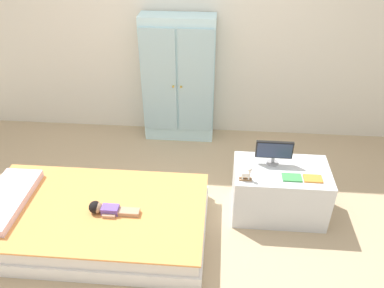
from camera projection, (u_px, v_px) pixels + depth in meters
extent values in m
cube|color=tan|center=(168.00, 226.00, 3.20)|extent=(10.00, 10.00, 0.02)
cube|color=silver|center=(185.00, 9.00, 3.75)|extent=(6.40, 0.05, 2.70)
cube|color=white|center=(95.00, 225.00, 3.11)|extent=(1.78, 0.99, 0.13)
cube|color=silver|center=(93.00, 214.00, 3.04)|extent=(1.74, 0.95, 0.12)
cube|color=#EA934C|center=(92.00, 208.00, 3.01)|extent=(1.77, 0.98, 0.02)
cube|color=silver|center=(6.00, 200.00, 3.03)|extent=(0.32, 0.71, 0.06)
cube|color=#6B4CB2|center=(110.00, 210.00, 2.94)|extent=(0.13, 0.08, 0.06)
cube|color=tan|center=(130.00, 210.00, 2.95)|extent=(0.16, 0.04, 0.04)
cube|color=tan|center=(129.00, 214.00, 2.92)|extent=(0.16, 0.04, 0.04)
cube|color=tan|center=(112.00, 207.00, 2.99)|extent=(0.10, 0.03, 0.03)
cube|color=tan|center=(109.00, 216.00, 2.90)|extent=(0.10, 0.03, 0.03)
sphere|color=tan|center=(97.00, 207.00, 2.94)|extent=(0.09, 0.09, 0.09)
sphere|color=black|center=(95.00, 207.00, 2.94)|extent=(0.10, 0.10, 0.10)
cube|color=silver|center=(179.00, 80.00, 3.99)|extent=(0.74, 0.25, 1.34)
cube|color=#9DC0C9|center=(159.00, 82.00, 3.87)|extent=(0.35, 0.02, 1.10)
cube|color=#9DC0C9|center=(196.00, 83.00, 3.85)|extent=(0.35, 0.02, 1.10)
sphere|color=gold|center=(173.00, 87.00, 3.87)|extent=(0.02, 0.02, 0.02)
sphere|color=gold|center=(181.00, 87.00, 3.86)|extent=(0.02, 0.02, 0.02)
cube|color=silver|center=(279.00, 191.00, 3.21)|extent=(0.77, 0.46, 0.46)
cylinder|color=#99999E|center=(272.00, 163.00, 3.15)|extent=(0.10, 0.10, 0.01)
cylinder|color=#99999E|center=(273.00, 160.00, 3.14)|extent=(0.02, 0.02, 0.05)
cube|color=black|center=(274.00, 150.00, 3.08)|extent=(0.30, 0.02, 0.15)
cube|color=#28334C|center=(274.00, 151.00, 3.07)|extent=(0.28, 0.01, 0.13)
cube|color=#8E6642|center=(245.00, 178.00, 2.99)|extent=(0.10, 0.01, 0.01)
cube|color=#8E6642|center=(245.00, 180.00, 2.96)|extent=(0.10, 0.01, 0.01)
cube|color=white|center=(246.00, 174.00, 2.95)|extent=(0.07, 0.03, 0.04)
cylinder|color=white|center=(248.00, 177.00, 2.97)|extent=(0.01, 0.01, 0.02)
cylinder|color=white|center=(249.00, 178.00, 2.96)|extent=(0.01, 0.01, 0.02)
cylinder|color=white|center=(243.00, 176.00, 2.98)|extent=(0.01, 0.01, 0.02)
cylinder|color=white|center=(243.00, 178.00, 2.96)|extent=(0.01, 0.01, 0.02)
cylinder|color=white|center=(250.00, 172.00, 2.93)|extent=(0.02, 0.02, 0.02)
sphere|color=white|center=(250.00, 169.00, 2.92)|extent=(0.03, 0.03, 0.03)
cube|color=#429E51|center=(292.00, 178.00, 2.99)|extent=(0.15, 0.10, 0.01)
cube|color=orange|center=(313.00, 179.00, 2.98)|extent=(0.14, 0.09, 0.01)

